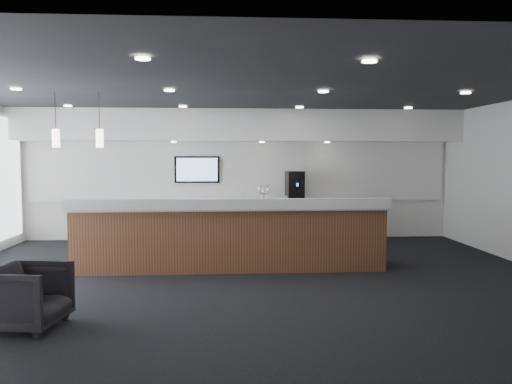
{
  "coord_description": "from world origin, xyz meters",
  "views": [
    {
      "loc": [
        -0.35,
        -7.83,
        1.95
      ],
      "look_at": [
        0.22,
        1.3,
        1.3
      ],
      "focal_mm": 35.0,
      "sensor_mm": 36.0,
      "label": 1
    }
  ],
  "objects": [
    {
      "name": "ground",
      "position": [
        0.0,
        0.0,
        0.0
      ],
      "size": [
        10.0,
        10.0,
        0.0
      ],
      "primitive_type": "plane",
      "color": "black",
      "rests_on": "ground"
    },
    {
      "name": "ceiling",
      "position": [
        0.0,
        0.0,
        3.0
      ],
      "size": [
        10.0,
        8.0,
        0.02
      ],
      "primitive_type": "cube",
      "color": "black",
      "rests_on": "back_wall"
    },
    {
      "name": "back_wall",
      "position": [
        0.0,
        4.0,
        1.5
      ],
      "size": [
        10.0,
        0.02,
        3.0
      ],
      "primitive_type": "cube",
      "color": "silver",
      "rests_on": "ground"
    },
    {
      "name": "soffit_bulkhead",
      "position": [
        0.0,
        3.55,
        2.65
      ],
      "size": [
        10.0,
        0.9,
        0.7
      ],
      "primitive_type": "cube",
      "color": "white",
      "rests_on": "back_wall"
    },
    {
      "name": "alcove_panel",
      "position": [
        0.0,
        3.97,
        1.6
      ],
      "size": [
        9.8,
        0.06,
        1.4
      ],
      "primitive_type": "cube",
      "color": "white",
      "rests_on": "back_wall"
    },
    {
      "name": "back_credenza",
      "position": [
        -0.0,
        3.64,
        0.48
      ],
      "size": [
        5.06,
        0.66,
        0.95
      ],
      "color": "gray",
      "rests_on": "ground"
    },
    {
      "name": "wall_tv",
      "position": [
        -1.0,
        3.91,
        1.65
      ],
      "size": [
        1.05,
        0.08,
        0.62
      ],
      "color": "black",
      "rests_on": "back_wall"
    },
    {
      "name": "pendant_left",
      "position": [
        -2.4,
        0.8,
        2.25
      ],
      "size": [
        0.12,
        0.12,
        0.3
      ],
      "primitive_type": "cylinder",
      "color": "#FFE8C6",
      "rests_on": "ceiling"
    },
    {
      "name": "pendant_right",
      "position": [
        -3.1,
        0.8,
        2.25
      ],
      "size": [
        0.12,
        0.12,
        0.3
      ],
      "primitive_type": "cylinder",
      "color": "#FFE8C6",
      "rests_on": "ceiling"
    },
    {
      "name": "ceiling_can_lights",
      "position": [
        0.0,
        0.0,
        2.97
      ],
      "size": [
        7.0,
        5.0,
        0.02
      ],
      "primitive_type": null,
      "color": "silver",
      "rests_on": "ceiling"
    },
    {
      "name": "service_counter",
      "position": [
        -0.26,
        0.71,
        0.57
      ],
      "size": [
        5.36,
        0.89,
        1.49
      ],
      "rotation": [
        0.0,
        0.0,
        0.0
      ],
      "color": "#53311B",
      "rests_on": "ground"
    },
    {
      "name": "coffee_machine",
      "position": [
        1.26,
        3.62,
        1.28
      ],
      "size": [
        0.42,
        0.52,
        0.66
      ],
      "rotation": [
        0.0,
        0.0,
        0.09
      ],
      "color": "black",
      "rests_on": "back_credenza"
    },
    {
      "name": "info_sign_left",
      "position": [
        0.08,
        3.56,
        1.06
      ],
      "size": [
        0.17,
        0.04,
        0.23
      ],
      "primitive_type": "cube",
      "rotation": [
        0.0,
        0.0,
        0.11
      ],
      "color": "white",
      "rests_on": "back_credenza"
    },
    {
      "name": "info_sign_right",
      "position": [
        0.91,
        3.53,
        1.08
      ],
      "size": [
        0.2,
        0.04,
        0.26
      ],
      "primitive_type": "cube",
      "rotation": [
        0.0,
        0.0,
        0.11
      ],
      "color": "white",
      "rests_on": "back_credenza"
    },
    {
      "name": "armchair",
      "position": [
        -2.6,
        -2.13,
        0.37
      ],
      "size": [
        0.92,
        0.91,
        0.73
      ],
      "primitive_type": "imported",
      "rotation": [
        0.0,
        0.0,
        1.4
      ],
      "color": "black",
      "rests_on": "ground"
    },
    {
      "name": "cup_0",
      "position": [
        1.48,
        3.57,
        1.0
      ],
      "size": [
        0.11,
        0.11,
        0.1
      ],
      "primitive_type": "imported",
      "color": "white",
      "rests_on": "back_credenza"
    },
    {
      "name": "cup_1",
      "position": [
        1.34,
        3.57,
        1.0
      ],
      "size": [
        0.15,
        0.15,
        0.1
      ],
      "primitive_type": "imported",
      "rotation": [
        0.0,
        0.0,
        0.65
      ],
      "color": "white",
      "rests_on": "back_credenza"
    },
    {
      "name": "cup_2",
      "position": [
        1.2,
        3.57,
        1.0
      ],
      "size": [
        0.13,
        0.13,
        0.1
      ],
      "primitive_type": "imported",
      "rotation": [
        0.0,
        0.0,
        1.29
      ],
      "color": "white",
      "rests_on": "back_credenza"
    },
    {
      "name": "cup_3",
      "position": [
        1.06,
        3.57,
        1.0
      ],
      "size": [
        0.14,
        0.14,
        0.1
      ],
      "primitive_type": "imported",
      "rotation": [
        0.0,
        0.0,
        1.94
      ],
      "color": "white",
      "rests_on": "back_credenza"
    },
    {
      "name": "cup_4",
      "position": [
        0.92,
        3.57,
        1.0
      ],
      "size": [
        0.15,
        0.15,
        0.1
      ],
      "primitive_type": "imported",
      "rotation": [
        0.0,
        0.0,
        2.58
      ],
      "color": "white",
      "rests_on": "back_credenza"
    },
    {
      "name": "cup_5",
      "position": [
        0.78,
        3.57,
        1.0
      ],
      "size": [
        0.12,
        0.12,
        0.1
      ],
      "primitive_type": "imported",
      "rotation": [
        0.0,
        0.0,
        3.23
      ],
      "color": "white",
      "rests_on": "back_credenza"
    },
    {
      "name": "cup_6",
      "position": [
        0.64,
        3.57,
        1.0
      ],
      "size": [
        0.15,
        0.15,
        0.1
      ],
      "primitive_type": "imported",
      "rotation": [
        0.0,
        0.0,
        3.87
      ],
      "color": "white",
      "rests_on": "back_credenza"
    },
    {
      "name": "cup_7",
      "position": [
        0.5,
        3.57,
        1.0
      ],
      "size": [
        0.13,
        0.13,
        0.1
      ],
      "primitive_type": "imported",
      "rotation": [
        0.0,
        0.0,
        4.52
      ],
      "color": "white",
      "rests_on": "back_credenza"
    }
  ]
}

